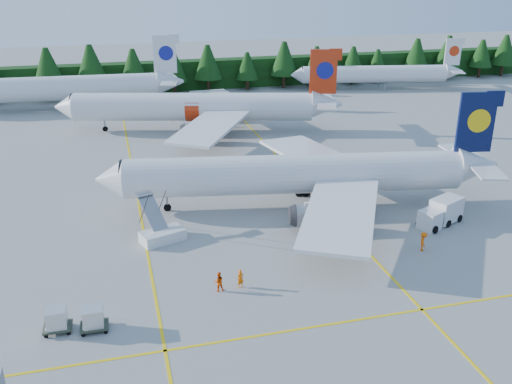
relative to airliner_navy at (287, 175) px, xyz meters
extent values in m
plane|color=#9D9D98|center=(-1.85, -16.02, -3.76)|extent=(320.00, 320.00, 0.00)
cube|color=yellow|center=(-15.85, 3.98, -3.75)|extent=(0.25, 120.00, 0.01)
cube|color=yellow|center=(4.15, 3.98, -3.75)|extent=(0.25, 120.00, 0.01)
cube|color=yellow|center=(-1.85, -22.02, -3.75)|extent=(80.00, 0.25, 0.01)
cube|color=black|center=(-1.85, 65.98, -0.76)|extent=(220.00, 4.00, 6.00)
cylinder|color=silver|center=(0.69, -0.12, 0.09)|extent=(36.50, 10.47, 4.27)
cone|color=silver|center=(-18.66, 3.27, 0.09)|extent=(3.68, 4.72, 4.27)
cube|color=#071039|center=(20.15, -3.53, 5.43)|extent=(4.06, 1.07, 6.62)
cube|color=silver|center=(5.41, 8.27, -0.55)|extent=(8.59, 16.75, 1.21)
cylinder|color=gray|center=(2.81, 5.79, -2.05)|extent=(3.96, 2.84, 2.24)
cube|color=silver|center=(2.28, -9.61, -0.55)|extent=(13.16, 17.15, 1.21)
cylinder|color=gray|center=(0.68, -6.41, -2.05)|extent=(3.96, 2.84, 2.24)
cylinder|color=gray|center=(-12.90, 2.26, -2.85)|extent=(0.26, 0.26, 1.82)
cylinder|color=silver|center=(-5.16, 32.95, 0.22)|extent=(37.42, 13.69, 4.41)
cone|color=silver|center=(-24.81, 38.05, 0.22)|extent=(4.10, 5.05, 4.41)
cube|color=red|center=(14.60, 27.82, 5.73)|extent=(4.16, 1.43, 6.84)
cube|color=silver|center=(0.40, 41.20, -0.45)|extent=(7.61, 16.92, 1.25)
cylinder|color=gray|center=(-2.48, 38.87, -1.99)|extent=(4.21, 3.18, 2.32)
cube|color=silver|center=(-4.31, 23.04, -0.45)|extent=(14.48, 17.51, 1.25)
cylinder|color=gray|center=(-5.70, 26.48, -1.99)|extent=(4.21, 3.18, 2.32)
cylinder|color=gray|center=(-18.95, 36.53, -2.82)|extent=(0.26, 0.26, 1.88)
cylinder|color=silver|center=(-27.69, 53.17, 0.24)|extent=(37.90, 6.68, 4.44)
cube|color=silver|center=(-7.21, 51.95, 5.78)|extent=(4.23, 0.64, 6.87)
cylinder|color=silver|center=(37.00, 55.62, -0.53)|extent=(30.58, 9.30, 3.58)
cone|color=silver|center=(20.82, 58.76, -0.53)|extent=(3.14, 3.99, 3.58)
cube|color=silver|center=(53.27, 52.48, 3.95)|extent=(3.40, 0.95, 5.55)
cylinder|color=gray|center=(25.64, 57.82, -3.04)|extent=(0.21, 0.21, 1.43)
cube|color=silver|center=(-14.18, -4.92, -3.21)|extent=(4.65, 3.44, 1.09)
cube|color=gray|center=(-14.84, -3.05, -1.48)|extent=(2.81, 4.25, 2.94)
cube|color=gray|center=(-15.50, -1.18, -0.14)|extent=(2.08, 1.71, 0.12)
cube|color=silver|center=(12.30, -9.12, -2.77)|extent=(2.49, 2.49, 1.97)
cube|color=black|center=(12.30, -9.12, -2.30)|extent=(2.20, 2.29, 0.84)
cube|color=silver|center=(14.86, -7.94, -2.35)|extent=(3.93, 3.29, 2.44)
cube|color=#333A2A|center=(-23.20, -17.72, -3.38)|extent=(2.08, 1.63, 0.13)
cube|color=silver|center=(-23.20, -17.72, -2.59)|extent=(1.47, 1.43, 1.44)
cube|color=#333A2A|center=(-20.61, -18.25, -3.38)|extent=(2.08, 1.63, 0.13)
cube|color=silver|center=(-20.61, -18.25, -2.59)|extent=(1.47, 1.43, 1.44)
imported|color=#FC6505|center=(-8.81, -15.18, -2.95)|extent=(0.67, 0.52, 1.61)
imported|color=#E24704|center=(-10.67, -15.23, -2.90)|extent=(0.84, 0.65, 1.71)
imported|color=#F25705|center=(9.28, -13.14, -2.83)|extent=(0.77, 0.91, 1.85)
camera|label=1|loc=(-18.02, -55.32, 21.45)|focal=40.00mm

